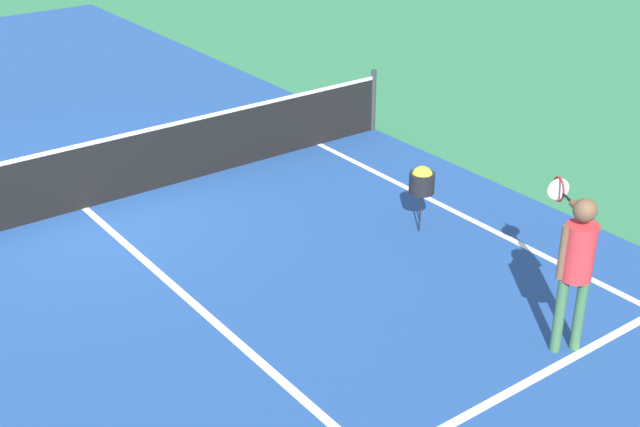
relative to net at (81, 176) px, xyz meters
name	(u,v)px	position (x,y,z in m)	size (l,w,h in m)	color
ground_plane	(85,208)	(0.00, 0.00, -0.49)	(60.00, 60.00, 0.00)	#337F51
court_surface_inbounds	(85,208)	(0.00, 0.00, -0.49)	(10.62, 24.40, 0.00)	#234C93
line_sideline_right	(622,295)	(4.11, -5.95, -0.49)	(0.10, 11.89, 0.01)	white
line_center_service	(197,306)	(0.00, -3.20, -0.49)	(0.10, 6.40, 0.01)	white
net	(81,176)	(0.00, 0.00, 0.00)	(10.62, 0.09, 1.07)	#33383D
player_near	(577,257)	(2.71, -6.22, 0.60)	(0.88, 1.05, 1.74)	#3F7247
ball_hopper	(422,180)	(3.41, -3.22, 0.18)	(0.34, 0.34, 0.87)	black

